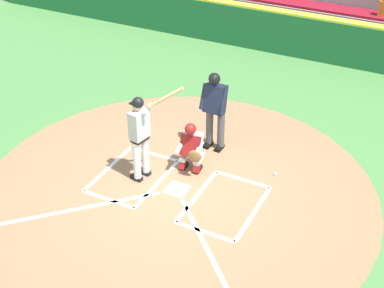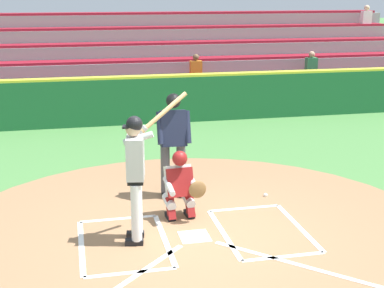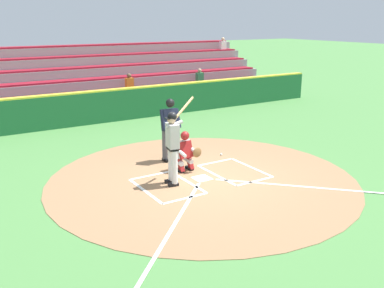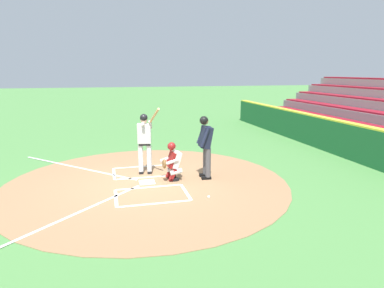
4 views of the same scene
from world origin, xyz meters
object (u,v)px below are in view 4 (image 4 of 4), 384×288
object	(u,v)px
batter	(145,139)
baseball	(209,197)
catcher	(172,160)
plate_umpire	(206,143)

from	to	relation	value
batter	baseball	bearing A→B (deg)	-151.67
batter	baseball	size ratio (longest dim) A/B	28.76
catcher	baseball	distance (m)	1.85
catcher	baseball	xyz separation A→B (m)	(-1.65, -0.60, -0.55)
catcher	batter	bearing A→B (deg)	42.37
catcher	plate_umpire	bearing A→B (deg)	-94.06
batter	plate_umpire	bearing A→B (deg)	-116.54
catcher	baseball	bearing A→B (deg)	-159.92
catcher	baseball	size ratio (longest dim) A/B	15.27
baseball	catcher	bearing A→B (deg)	20.08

